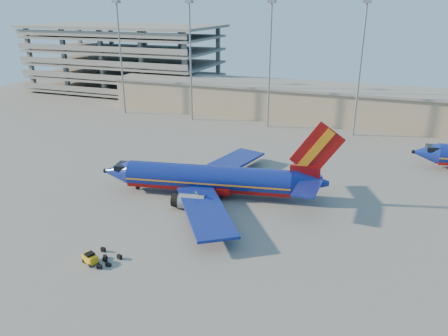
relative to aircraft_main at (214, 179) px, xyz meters
The scene contains 7 objects.
ground 5.39m from the aircraft_main, 65.32° to the right, with size 220.00×220.00×0.00m, color slate.
terminal_building 55.08m from the aircraft_main, 77.46° to the left, with size 122.00×16.00×8.50m.
parking_garage 92.51m from the aircraft_main, 130.71° to the left, with size 62.00×32.00×21.40m.
light_mast_row 44.86m from the aircraft_main, 80.54° to the left, with size 101.60×1.60×28.65m.
aircraft_main is the anchor object (origin of this frame).
baggage_tug 23.55m from the aircraft_main, 105.01° to the right, with size 2.12×1.72×1.32m.
luggage_pile 22.32m from the aircraft_main, 101.91° to the right, with size 3.33×3.60×0.55m.
Camera 1 is at (21.59, -53.07, 27.92)m, focal length 35.00 mm.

